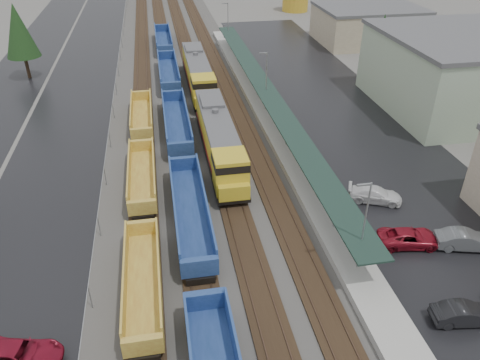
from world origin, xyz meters
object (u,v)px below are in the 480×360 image
object	(u,v)px
well_string_yellow	(143,282)
parked_car_west_c	(18,356)
parked_car_east_a	(464,314)
well_string_blue	(182,160)
parked_car_east_b	(409,238)
locomotive_lead	(219,140)
locomotive_trail	(198,74)
parked_car_east_c	(375,195)
parked_car_east_e	(465,240)

from	to	relation	value
well_string_yellow	parked_car_west_c	bearing A→B (deg)	-148.35
parked_car_east_a	well_string_blue	bearing A→B (deg)	43.23
parked_car_west_c	parked_car_east_b	distance (m)	28.99
parked_car_east_b	locomotive_lead	bearing A→B (deg)	47.24
parked_car_east_b	parked_car_east_a	bearing A→B (deg)	-172.78
locomotive_trail	parked_car_west_c	distance (m)	46.41
well_string_yellow	parked_car_east_a	xyz separation A→B (m)	(20.65, -6.36, -0.41)
locomotive_trail	parked_car_east_a	size ratio (longest dim) A/B	4.69
parked_car_west_c	parked_car_east_c	bearing A→B (deg)	-52.52
locomotive_lead	parked_car_east_a	world-z (taller)	locomotive_lead
parked_car_east_c	locomotive_trail	bearing A→B (deg)	45.20
locomotive_trail	parked_car_east_e	distance (m)	42.32
parked_car_west_c	parked_car_east_e	xyz separation A→B (m)	(32.48, 5.07, 0.04)
locomotive_trail	parked_car_east_b	distance (m)	39.74
locomotive_lead	locomotive_trail	world-z (taller)	same
locomotive_trail	parked_car_east_b	xyz separation A→B (m)	(12.93, -37.53, -1.74)
locomotive_lead	well_string_blue	distance (m)	4.38
well_string_blue	parked_car_east_e	world-z (taller)	well_string_blue
locomotive_lead	well_string_yellow	size ratio (longest dim) A/B	0.29
well_string_yellow	parked_car_east_e	world-z (taller)	well_string_yellow
parked_car_east_b	parked_car_east_e	world-z (taller)	parked_car_east_e
well_string_blue	parked_car_east_e	distance (m)	26.70
parked_car_east_b	parked_car_east_e	size ratio (longest dim) A/B	1.06
parked_car_east_a	parked_car_east_b	world-z (taller)	parked_car_east_a
well_string_yellow	well_string_blue	distance (m)	17.35
locomotive_trail	parked_car_east_c	distance (m)	33.75
well_string_yellow	parked_car_east_b	world-z (taller)	well_string_yellow
parked_car_east_e	parked_car_east_a	bearing A→B (deg)	161.39
parked_car_east_a	parked_car_east_b	xyz separation A→B (m)	(0.28, 8.03, -0.02)
locomotive_trail	parked_car_east_b	world-z (taller)	locomotive_trail
parked_car_east_c	well_string_blue	bearing A→B (deg)	85.13
parked_car_east_e	well_string_yellow	bearing A→B (deg)	105.47
locomotive_trail	parked_car_east_e	xyz separation A→B (m)	(17.10, -38.68, -1.66)
well_string_yellow	well_string_blue	world-z (taller)	well_string_blue
well_string_blue	parked_car_west_c	size ratio (longest dim) A/B	20.54
locomotive_trail	parked_car_east_c	size ratio (longest dim) A/B	4.15
parked_car_east_b	parked_car_east_c	xyz separation A→B (m)	(-0.07, 6.38, 0.02)
parked_car_west_c	parked_car_east_b	size ratio (longest dim) A/B	1.06
parked_car_west_c	parked_car_east_b	world-z (taller)	parked_car_west_c
parked_car_east_e	locomotive_trail	bearing A→B (deg)	38.13
parked_car_west_c	well_string_blue	bearing A→B (deg)	-14.54
parked_car_east_a	parked_car_east_c	xyz separation A→B (m)	(0.21, 14.41, -0.00)
well_string_yellow	parked_car_west_c	xyz separation A→B (m)	(-7.38, -4.55, -0.39)
well_string_blue	parked_car_east_e	size ratio (longest dim) A/B	22.98
locomotive_trail	parked_car_east_b	bearing A→B (deg)	-70.99
parked_car_east_c	parked_car_east_b	bearing A→B (deg)	-156.65
well_string_yellow	parked_car_east_b	distance (m)	21.00
locomotive_lead	locomotive_trail	distance (m)	21.00
locomotive_trail	parked_car_east_e	size ratio (longest dim) A/B	4.32
locomotive_trail	well_string_blue	xyz separation A→B (m)	(-4.00, -22.32, -1.21)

